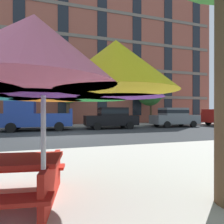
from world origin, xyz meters
TOP-DOWN VIEW (x-y plane):
  - ground_plane at (0.00, 0.00)m, footprint 120.00×120.00m
  - sidewalk_near_patio at (0.00, -9.00)m, footprint 56.00×9.00m
  - sidewalk_far at (0.00, 6.80)m, footprint 56.00×3.60m
  - apartment_building at (0.00, 14.99)m, footprint 38.00×12.08m
  - pickup_blue_midblock at (-2.33, 3.70)m, footprint 5.10×2.12m
  - sedan_black at (3.76, 3.70)m, footprint 4.40×1.98m
  - sedan_gray at (9.84, 3.70)m, footprint 4.40×1.98m
  - street_tree_middle at (0.22, 7.00)m, footprint 2.24×2.39m
  - street_tree_right at (9.26, 7.31)m, footprint 2.95×2.89m
  - patio_umbrella at (-0.86, -9.00)m, footprint 3.17×3.17m

SIDE VIEW (x-z plane):
  - ground_plane at x=0.00m, z-range 0.00..0.00m
  - sidewalk_near_patio at x=0.00m, z-range 0.00..0.12m
  - sidewalk_far at x=0.00m, z-range 0.00..0.12m
  - sedan_black at x=3.76m, z-range 0.06..1.84m
  - sedan_gray at x=9.84m, z-range 0.06..1.84m
  - pickup_blue_midblock at x=-2.33m, z-range -0.07..2.13m
  - patio_umbrella at x=-0.86m, z-range 0.79..3.00m
  - street_tree_middle at x=0.22m, z-range 1.07..5.38m
  - street_tree_right at x=9.26m, z-range 1.10..6.22m
  - apartment_building at x=0.00m, z-range 0.00..16.00m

